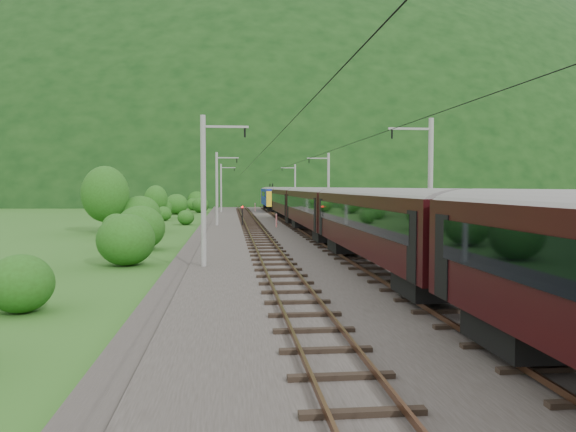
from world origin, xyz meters
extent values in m
plane|color=#29591B|center=(0.00, 0.00, 0.00)|extent=(600.00, 600.00, 0.00)
cube|color=#38332D|center=(0.00, 10.00, 0.15)|extent=(14.00, 220.00, 0.30)
cube|color=brown|center=(-3.12, 10.00, 0.49)|extent=(0.08, 220.00, 0.15)
cube|color=brown|center=(-1.68, 10.00, 0.49)|extent=(0.08, 220.00, 0.15)
cube|color=black|center=(-2.40, 10.00, 0.36)|extent=(2.40, 220.00, 0.12)
cube|color=brown|center=(1.68, 10.00, 0.49)|extent=(0.08, 220.00, 0.15)
cube|color=brown|center=(3.12, 10.00, 0.49)|extent=(0.08, 220.00, 0.15)
cube|color=black|center=(2.40, 10.00, 0.36)|extent=(2.40, 220.00, 0.12)
cylinder|color=gray|center=(-6.20, 0.00, 4.30)|extent=(0.28, 0.28, 8.00)
cube|color=gray|center=(-5.00, 0.00, 7.70)|extent=(2.40, 0.12, 0.12)
cylinder|color=black|center=(-4.00, 0.00, 7.40)|extent=(0.10, 0.10, 0.50)
cylinder|color=gray|center=(-6.20, 32.00, 4.30)|extent=(0.28, 0.28, 8.00)
cube|color=gray|center=(-5.00, 32.00, 7.70)|extent=(2.40, 0.12, 0.12)
cylinder|color=black|center=(-4.00, 32.00, 7.40)|extent=(0.10, 0.10, 0.50)
cylinder|color=gray|center=(-6.20, 64.00, 4.30)|extent=(0.28, 0.28, 8.00)
cube|color=gray|center=(-5.00, 64.00, 7.70)|extent=(2.40, 0.12, 0.12)
cylinder|color=black|center=(-4.00, 64.00, 7.40)|extent=(0.10, 0.10, 0.50)
cylinder|color=gray|center=(-6.20, 96.00, 4.30)|extent=(0.28, 0.28, 8.00)
cube|color=gray|center=(-5.00, 96.00, 7.70)|extent=(2.40, 0.12, 0.12)
cylinder|color=black|center=(-4.00, 96.00, 7.40)|extent=(0.10, 0.10, 0.50)
cylinder|color=gray|center=(-6.20, 128.00, 4.30)|extent=(0.28, 0.28, 8.00)
cube|color=gray|center=(-5.00, 128.00, 7.70)|extent=(2.40, 0.12, 0.12)
cylinder|color=black|center=(-4.00, 128.00, 7.40)|extent=(0.10, 0.10, 0.50)
cylinder|color=gray|center=(6.20, 0.00, 4.30)|extent=(0.28, 0.28, 8.00)
cube|color=gray|center=(5.00, 0.00, 7.70)|extent=(2.40, 0.12, 0.12)
cylinder|color=black|center=(4.00, 0.00, 7.40)|extent=(0.10, 0.10, 0.50)
cylinder|color=gray|center=(6.20, 32.00, 4.30)|extent=(0.28, 0.28, 8.00)
cube|color=gray|center=(5.00, 32.00, 7.70)|extent=(2.40, 0.12, 0.12)
cylinder|color=black|center=(4.00, 32.00, 7.40)|extent=(0.10, 0.10, 0.50)
cylinder|color=gray|center=(6.20, 64.00, 4.30)|extent=(0.28, 0.28, 8.00)
cube|color=gray|center=(5.00, 64.00, 7.70)|extent=(2.40, 0.12, 0.12)
cylinder|color=black|center=(4.00, 64.00, 7.40)|extent=(0.10, 0.10, 0.50)
cylinder|color=gray|center=(6.20, 96.00, 4.30)|extent=(0.28, 0.28, 8.00)
cube|color=gray|center=(5.00, 96.00, 7.70)|extent=(2.40, 0.12, 0.12)
cylinder|color=black|center=(4.00, 96.00, 7.40)|extent=(0.10, 0.10, 0.50)
cylinder|color=gray|center=(6.20, 128.00, 4.30)|extent=(0.28, 0.28, 8.00)
cube|color=gray|center=(5.00, 128.00, 7.70)|extent=(2.40, 0.12, 0.12)
cylinder|color=black|center=(4.00, 128.00, 7.40)|extent=(0.10, 0.10, 0.50)
cylinder|color=black|center=(-2.40, 10.00, 7.10)|extent=(0.03, 198.00, 0.03)
cylinder|color=black|center=(2.40, 10.00, 7.10)|extent=(0.03, 198.00, 0.03)
ellipsoid|color=black|center=(0.00, 260.00, 0.00)|extent=(504.00, 360.00, 244.00)
ellipsoid|color=black|center=(-120.00, 300.00, 0.00)|extent=(336.00, 280.00, 132.00)
cube|color=black|center=(2.40, -16.94, 0.98)|extent=(2.02, 2.94, 0.83)
cube|color=black|center=(2.40, -3.24, 2.78)|extent=(2.67, 20.22, 2.76)
cylinder|color=gray|center=(2.40, -3.24, 4.02)|extent=(2.67, 20.12, 2.67)
cube|color=black|center=(1.05, -3.24, 3.11)|extent=(0.05, 17.79, 1.06)
cube|color=black|center=(3.75, -3.24, 3.11)|extent=(0.05, 17.79, 1.06)
cube|color=black|center=(2.40, -10.32, 0.98)|extent=(2.02, 2.94, 0.83)
cube|color=black|center=(2.40, 3.84, 0.98)|extent=(2.02, 2.94, 0.83)
cube|color=black|center=(2.40, 17.54, 2.78)|extent=(2.67, 20.22, 2.76)
cylinder|color=gray|center=(2.40, 17.54, 4.02)|extent=(2.67, 20.12, 2.67)
cube|color=black|center=(1.05, 17.54, 3.11)|extent=(0.05, 17.79, 1.06)
cube|color=black|center=(3.75, 17.54, 3.11)|extent=(0.05, 17.79, 1.06)
cube|color=black|center=(2.40, 10.46, 0.98)|extent=(2.02, 2.94, 0.83)
cube|color=black|center=(2.40, 24.61, 0.98)|extent=(2.02, 2.94, 0.83)
cube|color=black|center=(2.40, 38.31, 2.78)|extent=(2.67, 20.22, 2.76)
cylinder|color=gray|center=(2.40, 38.31, 4.02)|extent=(2.67, 20.12, 2.67)
cube|color=black|center=(1.05, 38.31, 3.11)|extent=(0.05, 17.79, 1.06)
cube|color=black|center=(3.75, 38.31, 3.11)|extent=(0.05, 17.79, 1.06)
cube|color=black|center=(2.40, 31.24, 0.98)|extent=(2.02, 2.94, 0.83)
cube|color=black|center=(2.40, 45.39, 0.98)|extent=(2.02, 2.94, 0.83)
cube|color=#13259B|center=(2.40, 67.36, 2.78)|extent=(2.67, 16.54, 2.76)
cylinder|color=gray|center=(2.40, 67.36, 4.02)|extent=(2.67, 16.46, 2.67)
cube|color=black|center=(1.05, 67.36, 3.11)|extent=(0.05, 14.56, 1.06)
cube|color=black|center=(3.75, 67.36, 3.11)|extent=(0.05, 14.56, 1.06)
cube|color=black|center=(2.40, 61.57, 0.98)|extent=(2.02, 2.94, 0.83)
cube|color=black|center=(2.40, 73.15, 0.98)|extent=(2.02, 2.94, 0.83)
cube|color=gold|center=(2.40, 75.43, 2.59)|extent=(2.72, 0.50, 2.48)
cube|color=gold|center=(2.40, 59.29, 2.59)|extent=(2.72, 0.50, 2.48)
cube|color=black|center=(2.40, 70.36, 4.66)|extent=(0.08, 1.60, 0.83)
cylinder|color=red|center=(-0.42, 66.59, 1.02)|extent=(0.15, 0.15, 1.43)
cylinder|color=red|center=(0.03, 28.19, 1.02)|extent=(0.15, 0.15, 1.43)
cylinder|color=black|center=(-3.43, 31.69, 1.28)|extent=(0.14, 0.14, 1.96)
sphere|color=red|center=(-3.43, 31.69, 2.30)|extent=(0.23, 0.23, 0.23)
ellipsoid|color=#224D14|center=(-12.33, -9.08, 1.06)|extent=(2.35, 2.35, 2.12)
ellipsoid|color=#224D14|center=(-10.75, 2.87, 1.49)|extent=(3.32, 3.32, 2.98)
ellipsoid|color=#224D14|center=(-11.21, 11.08, 1.59)|extent=(3.53, 3.53, 3.18)
ellipsoid|color=#224D14|center=(-14.49, 19.38, 1.12)|extent=(2.49, 2.49, 2.24)
ellipsoid|color=#224D14|center=(-13.70, 27.17, 1.81)|extent=(4.03, 4.03, 3.62)
ellipsoid|color=#224D14|center=(-9.99, 37.22, 0.89)|extent=(1.97, 1.97, 1.77)
ellipsoid|color=#224D14|center=(-13.55, 45.71, 0.96)|extent=(2.13, 2.13, 1.92)
ellipsoid|color=#224D14|center=(-14.76, 52.48, 1.48)|extent=(3.28, 3.28, 2.96)
ellipsoid|color=#224D14|center=(-13.45, 63.05, 1.67)|extent=(3.72, 3.72, 3.35)
ellipsoid|color=#224D14|center=(-9.85, 68.21, 1.33)|extent=(2.96, 2.96, 2.66)
ellipsoid|color=#224D14|center=(-11.71, 78.60, 1.20)|extent=(2.66, 2.66, 2.39)
ellipsoid|color=#224D14|center=(-11.58, 88.81, 1.79)|extent=(3.99, 3.99, 3.59)
ellipsoid|color=#224D14|center=(-15.27, 95.71, 2.14)|extent=(4.76, 4.76, 4.28)
cylinder|color=black|center=(-16.89, 26.36, 1.78)|extent=(0.24, 0.24, 3.56)
ellipsoid|color=#224D14|center=(-16.89, 26.36, 3.82)|extent=(4.58, 4.58, 5.49)
cylinder|color=black|center=(-15.24, 51.17, 1.29)|extent=(0.24, 0.24, 2.57)
ellipsoid|color=#224D14|center=(-15.24, 51.17, 2.75)|extent=(3.31, 3.31, 3.97)
ellipsoid|color=#224D14|center=(9.81, -4.62, 1.36)|extent=(3.01, 3.01, 2.71)
ellipsoid|color=#224D14|center=(13.66, 9.19, 1.37)|extent=(3.05, 3.05, 2.74)
ellipsoid|color=#224D14|center=(9.74, 29.99, 0.76)|extent=(1.69, 1.69, 1.52)
ellipsoid|color=#224D14|center=(10.91, 47.10, 1.24)|extent=(2.77, 2.77, 2.49)
ellipsoid|color=#224D14|center=(10.19, 60.46, 0.95)|extent=(2.11, 2.11, 1.90)
camera|label=1|loc=(-4.83, -29.96, 4.54)|focal=35.00mm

